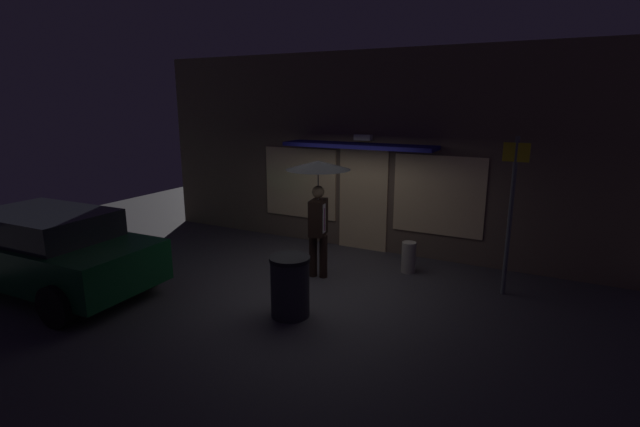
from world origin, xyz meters
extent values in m
plane|color=#423F44|center=(0.00, 0.00, 0.00)|extent=(18.00, 18.00, 0.00)
cube|color=brown|center=(0.00, 2.35, 2.10)|extent=(10.42, 0.30, 4.21)
cube|color=#F9D199|center=(0.00, 2.18, 1.10)|extent=(1.10, 0.04, 2.20)
cube|color=#F9D199|center=(-1.57, 2.18, 1.35)|extent=(1.82, 0.04, 1.60)
cube|color=#F9D199|center=(1.61, 2.18, 1.35)|extent=(1.82, 0.04, 1.60)
cube|color=white|center=(0.00, 2.10, 2.45)|extent=(0.36, 0.16, 0.12)
cube|color=navy|center=(0.00, 1.85, 2.30)|extent=(3.20, 0.70, 0.08)
cylinder|color=black|center=(-0.17, 0.21, 0.41)|extent=(0.15, 0.15, 0.81)
cylinder|color=black|center=(0.02, 0.25, 0.41)|extent=(0.15, 0.15, 0.81)
cube|color=black|center=(-0.07, 0.23, 1.14)|extent=(0.32, 0.49, 0.66)
cube|color=silver|center=(0.05, 0.21, 1.14)|extent=(0.04, 0.14, 0.52)
cube|color=#721966|center=(0.05, 0.21, 1.12)|extent=(0.03, 0.05, 0.42)
sphere|color=tan|center=(-0.07, 0.23, 1.61)|extent=(0.22, 0.22, 0.22)
cylinder|color=slate|center=(-0.07, 0.23, 1.67)|extent=(0.02, 0.02, 1.00)
cone|color=black|center=(-0.07, 0.23, 2.09)|extent=(1.15, 1.15, 0.16)
cube|color=#0C3F1E|center=(-3.86, -2.46, 0.61)|extent=(4.00, 1.79, 0.69)
cube|color=black|center=(-3.86, -2.46, 1.18)|extent=(2.26, 1.54, 0.45)
cylinder|color=black|center=(-2.54, -1.58, 0.32)|extent=(0.65, 0.24, 0.64)
cylinder|color=black|center=(-2.49, -3.25, 0.32)|extent=(0.65, 0.24, 0.64)
cylinder|color=black|center=(-5.23, -1.66, 0.32)|extent=(0.65, 0.24, 0.64)
cylinder|color=#595B60|center=(3.07, 0.97, 1.33)|extent=(0.07, 0.07, 2.65)
cube|color=gold|center=(3.07, 0.95, 2.40)|extent=(0.40, 0.02, 0.30)
cylinder|color=#B2A899|center=(1.34, 1.24, 0.30)|extent=(0.27, 0.27, 0.59)
cylinder|color=#2D2D33|center=(0.29, -1.38, 0.44)|extent=(0.59, 0.59, 0.88)
cylinder|color=black|center=(0.29, -1.38, 0.91)|extent=(0.62, 0.62, 0.06)
camera|label=1|loc=(3.72, -6.97, 3.19)|focal=26.09mm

